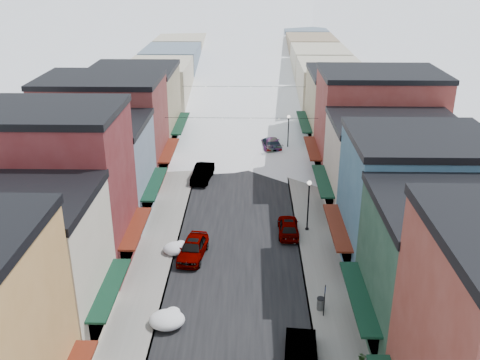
{
  "coord_description": "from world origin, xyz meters",
  "views": [
    {
      "loc": [
        0.99,
        -15.06,
        22.05
      ],
      "look_at": [
        0.0,
        32.81,
        2.03
      ],
      "focal_mm": 40.0,
      "sensor_mm": 36.0,
      "label": 1
    }
  ],
  "objects_px": {
    "car_silver_sedan": "(193,248)",
    "trash_can": "(321,304)",
    "streetlamp_near": "(309,199)",
    "car_green_sedan": "(300,357)",
    "car_dark_hatch": "(203,173)"
  },
  "relations": [
    {
      "from": "car_silver_sedan",
      "to": "streetlamp_near",
      "type": "relative_size",
      "value": 1.02
    },
    {
      "from": "car_green_sedan",
      "to": "streetlamp_near",
      "type": "xyz_separation_m",
      "value": [
        2.01,
        16.89,
        2.19
      ]
    },
    {
      "from": "car_silver_sedan",
      "to": "streetlamp_near",
      "type": "height_order",
      "value": "streetlamp_near"
    },
    {
      "from": "car_dark_hatch",
      "to": "car_silver_sedan",
      "type": "bearing_deg",
      "value": -80.6
    },
    {
      "from": "trash_can",
      "to": "streetlamp_near",
      "type": "bearing_deg",
      "value": 89.01
    },
    {
      "from": "car_silver_sedan",
      "to": "streetlamp_near",
      "type": "xyz_separation_m",
      "value": [
        9.47,
        4.56,
        2.25
      ]
    },
    {
      "from": "streetlamp_near",
      "to": "car_green_sedan",
      "type": "bearing_deg",
      "value": -96.79
    },
    {
      "from": "car_silver_sedan",
      "to": "car_green_sedan",
      "type": "xyz_separation_m",
      "value": [
        7.46,
        -12.33,
        0.06
      ]
    },
    {
      "from": "streetlamp_near",
      "to": "trash_can",
      "type": "bearing_deg",
      "value": -90.99
    },
    {
      "from": "car_dark_hatch",
      "to": "streetlamp_near",
      "type": "distance_m",
      "value": 15.3
    },
    {
      "from": "car_silver_sedan",
      "to": "car_green_sedan",
      "type": "height_order",
      "value": "car_green_sedan"
    },
    {
      "from": "car_dark_hatch",
      "to": "trash_can",
      "type": "relative_size",
      "value": 5.51
    },
    {
      "from": "car_silver_sedan",
      "to": "car_dark_hatch",
      "type": "bearing_deg",
      "value": 99.73
    },
    {
      "from": "car_green_sedan",
      "to": "car_silver_sedan",
      "type": "bearing_deg",
      "value": -53.68
    },
    {
      "from": "car_silver_sedan",
      "to": "trash_can",
      "type": "relative_size",
      "value": 5.26
    }
  ]
}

